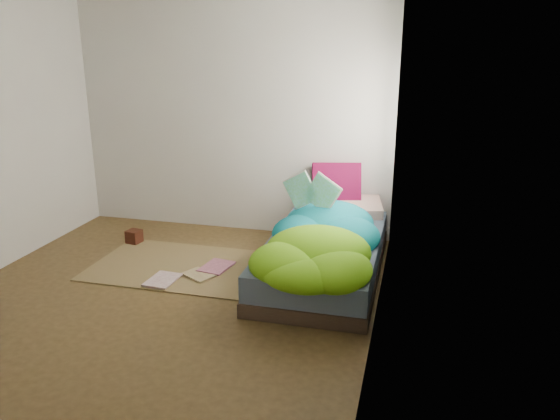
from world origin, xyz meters
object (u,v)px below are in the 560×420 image
(wooden_box, at_px, (134,236))
(pillow_magenta, at_px, (336,187))
(floor_book_b, at_px, (205,265))
(floor_book_a, at_px, (151,279))
(bed, at_px, (324,257))
(open_book, at_px, (311,181))

(wooden_box, bearing_deg, pillow_magenta, 16.95)
(pillow_magenta, relative_size, floor_book_b, 1.51)
(floor_book_b, bearing_deg, floor_book_a, -122.87)
(wooden_box, height_order, floor_book_b, wooden_box)
(bed, xyz_separation_m, open_book, (-0.17, 0.19, 0.65))
(bed, relative_size, floor_book_b, 6.02)
(bed, height_order, pillow_magenta, pillow_magenta)
(pillow_magenta, xyz_separation_m, open_book, (-0.13, -0.71, 0.23))
(pillow_magenta, distance_m, open_book, 0.76)
(floor_book_b, bearing_deg, pillow_magenta, 53.42)
(pillow_magenta, height_order, wooden_box, pillow_magenta)
(wooden_box, bearing_deg, open_book, -2.60)
(wooden_box, bearing_deg, floor_book_b, -23.53)
(open_book, relative_size, floor_book_b, 1.40)
(floor_book_b, bearing_deg, wooden_box, 165.71)
(floor_book_a, relative_size, floor_book_b, 0.98)
(bed, height_order, floor_book_b, bed)
(pillow_magenta, xyz_separation_m, wooden_box, (-2.04, -0.62, -0.51))
(wooden_box, distance_m, floor_book_b, 1.06)
(wooden_box, relative_size, floor_book_b, 0.41)
(floor_book_b, bearing_deg, bed, 16.45)
(bed, xyz_separation_m, floor_book_b, (-1.11, -0.14, -0.14))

